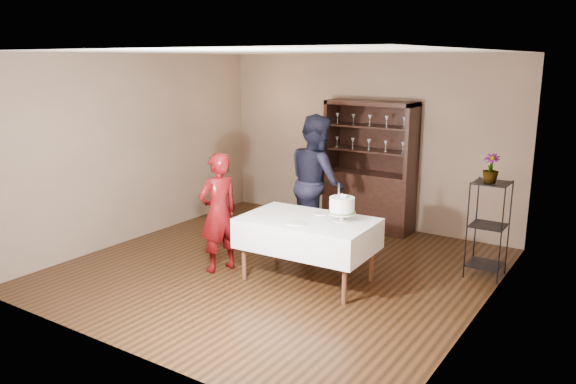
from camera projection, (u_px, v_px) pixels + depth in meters
name	position (u px, v px, depth m)	size (l,w,h in m)	color
floor	(278.00, 268.00, 7.19)	(5.00, 5.00, 0.00)	black
ceiling	(277.00, 52.00, 6.57)	(5.00, 5.00, 0.00)	silver
back_wall	(366.00, 141.00, 8.92)	(5.00, 0.02, 2.70)	brown
wall_left	(137.00, 148.00, 8.21)	(0.02, 5.00, 2.70)	brown
wall_right	(486.00, 190.00, 5.55)	(0.02, 5.00, 2.70)	brown
china_hutch	(369.00, 187.00, 8.77)	(1.40, 0.48, 2.00)	black
plant_etagere	(488.00, 225.00, 6.80)	(0.42, 0.42, 1.20)	black
cake_table	(308.00, 234.00, 6.66)	(1.59, 1.02, 0.78)	silver
woman	(219.00, 213.00, 6.98)	(0.55, 0.36, 1.51)	#3B0508
man	(317.00, 182.00, 7.84)	(0.92, 0.72, 1.89)	black
cake	(342.00, 206.00, 6.48)	(0.33, 0.33, 0.45)	silver
plate_near	(296.00, 223.00, 6.42)	(0.21, 0.21, 0.01)	silver
plate_far	(321.00, 213.00, 6.82)	(0.18, 0.18, 0.01)	silver
potted_plant	(491.00, 168.00, 6.62)	(0.19, 0.19, 0.34)	#4C7035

